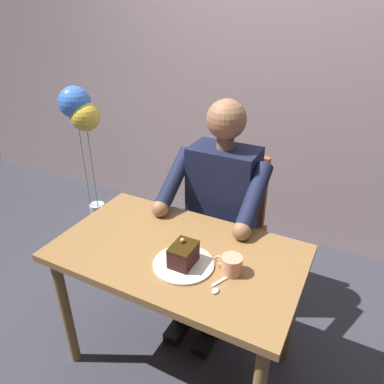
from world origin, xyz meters
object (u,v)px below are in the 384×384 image
(balloon_display, at_px, (82,125))
(chair, at_px, (228,222))
(dining_table, at_px, (178,266))
(coffee_cup, at_px, (231,264))
(cake_slice, at_px, (183,254))
(seated_person, at_px, (217,213))
(dessert_spoon, at_px, (219,286))

(balloon_display, bearing_deg, chair, 173.07)
(dining_table, height_order, coffee_cup, coffee_cup)
(cake_slice, bearing_deg, seated_person, -81.92)
(coffee_cup, bearing_deg, cake_slice, 13.98)
(dining_table, relative_size, seated_person, 0.86)
(seated_person, xyz_separation_m, balloon_display, (1.21, -0.32, 0.23))
(coffee_cup, bearing_deg, seated_person, -60.27)
(chair, relative_size, dessert_spoon, 6.51)
(balloon_display, bearing_deg, seated_person, 165.21)
(cake_slice, xyz_separation_m, balloon_display, (1.28, -0.83, 0.13))
(seated_person, distance_m, cake_slice, 0.53)
(dining_table, xyz_separation_m, balloon_display, (1.21, -0.76, 0.28))
(cake_slice, height_order, balloon_display, balloon_display)
(dining_table, distance_m, balloon_display, 1.45)
(chair, relative_size, cake_slice, 7.39)
(dining_table, distance_m, coffee_cup, 0.30)
(seated_person, bearing_deg, dessert_spoon, 114.36)
(chair, relative_size, coffee_cup, 7.62)
(dining_table, bearing_deg, dessert_spoon, 153.69)
(dining_table, xyz_separation_m, seated_person, (0.00, -0.44, 0.05))
(seated_person, xyz_separation_m, dessert_spoon, (-0.26, 0.57, 0.05))
(seated_person, distance_m, balloon_display, 1.27)
(dessert_spoon, height_order, balloon_display, balloon_display)
(dessert_spoon, bearing_deg, dining_table, -26.31)
(coffee_cup, bearing_deg, dessert_spoon, 83.77)
(dining_table, distance_m, seated_person, 0.44)
(chair, bearing_deg, dining_table, 90.00)
(chair, xyz_separation_m, balloon_display, (1.21, -0.15, 0.39))
(seated_person, bearing_deg, dining_table, 90.00)
(seated_person, distance_m, coffee_cup, 0.54)
(seated_person, relative_size, dessert_spoon, 9.02)
(coffee_cup, bearing_deg, dining_table, -6.08)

